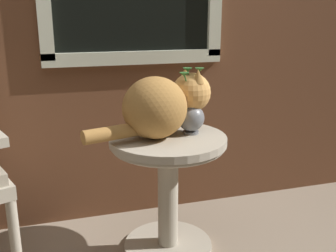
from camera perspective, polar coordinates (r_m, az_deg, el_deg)
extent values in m
cube|color=beige|center=(2.14, -4.72, 9.82)|extent=(0.97, 0.03, 0.07)
cylinder|color=#B2A893|center=(2.08, 0.00, -16.89)|extent=(0.44, 0.44, 0.03)
cylinder|color=#B2A893|center=(1.94, 0.00, -9.95)|extent=(0.10, 0.10, 0.53)
cylinder|color=#B2A893|center=(1.83, 0.00, -2.03)|extent=(0.55, 0.55, 0.03)
torus|color=#B2A893|center=(1.84, 0.00, -2.84)|extent=(0.53, 0.53, 0.02)
cylinder|color=#B2A893|center=(1.84, -21.19, -15.76)|extent=(0.04, 0.04, 0.42)
ellipsoid|color=#AD7A3D|center=(1.77, -1.93, 2.65)|extent=(0.36, 0.35, 0.28)
sphere|color=#E2A356|center=(1.87, 3.40, 4.88)|extent=(0.19, 0.19, 0.19)
cone|color=#AD7A3D|center=(1.81, 4.38, 7.20)|extent=(0.06, 0.06, 0.06)
cone|color=#AD7A3D|center=(1.89, 2.54, 7.61)|extent=(0.06, 0.06, 0.06)
cylinder|color=#AD7A3D|center=(1.70, -7.99, -1.01)|extent=(0.28, 0.13, 0.06)
cylinder|color=slate|center=(1.88, 3.31, -0.88)|extent=(0.08, 0.08, 0.01)
ellipsoid|color=slate|center=(1.86, 3.35, 1.17)|extent=(0.13, 0.13, 0.13)
cylinder|color=slate|center=(1.84, 3.38, 3.31)|extent=(0.07, 0.07, 0.05)
torus|color=slate|center=(1.84, 3.39, 4.01)|extent=(0.09, 0.09, 0.02)
cylinder|color=#2D662D|center=(1.83, 3.99, 6.07)|extent=(0.05, 0.02, 0.13)
cone|color=#2D662D|center=(1.84, 4.59, 8.12)|extent=(0.04, 0.04, 0.02)
cylinder|color=#2D662D|center=(1.83, 3.13, 6.07)|extent=(0.02, 0.03, 0.13)
cone|color=#2D662D|center=(1.83, 2.85, 8.14)|extent=(0.04, 0.04, 0.02)
cylinder|color=#2D662D|center=(1.81, 2.88, 5.72)|extent=(0.05, 0.02, 0.12)
cone|color=#2D662D|center=(1.78, 2.36, 7.48)|extent=(0.04, 0.04, 0.02)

